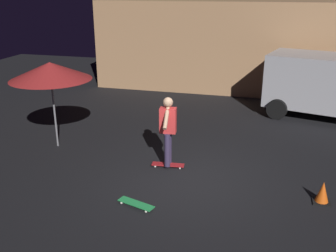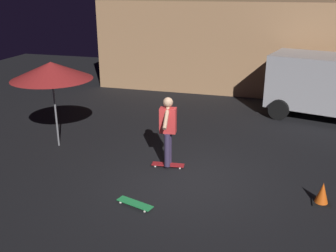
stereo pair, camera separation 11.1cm
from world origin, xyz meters
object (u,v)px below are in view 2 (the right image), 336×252
at_px(traffic_cone, 322,194).
at_px(skateboard_spare, 135,204).
at_px(skater, 168,127).
at_px(patio_umbrella, 51,71).
at_px(skateboard_ridden, 168,165).

bearing_deg(traffic_cone, skateboard_spare, -162.64).
bearing_deg(skateboard_spare, skater, 85.53).
bearing_deg(patio_umbrella, traffic_cone, -10.66).
bearing_deg(skateboard_ridden, skater, 180.00).
distance_m(patio_umbrella, skater, 3.44).
bearing_deg(skater, skateboard_spare, -94.47).
relative_size(skateboard_ridden, traffic_cone, 1.73).
distance_m(patio_umbrella, traffic_cone, 7.03).
distance_m(skater, traffic_cone, 3.60).
bearing_deg(traffic_cone, patio_umbrella, 169.34).
relative_size(skateboard_ridden, skater, 0.48).
relative_size(skateboard_spare, skater, 0.48).
bearing_deg(skateboard_spare, traffic_cone, 17.36).
height_order(skateboard_spare, traffic_cone, traffic_cone).
bearing_deg(skateboard_ridden, patio_umbrella, 171.60).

